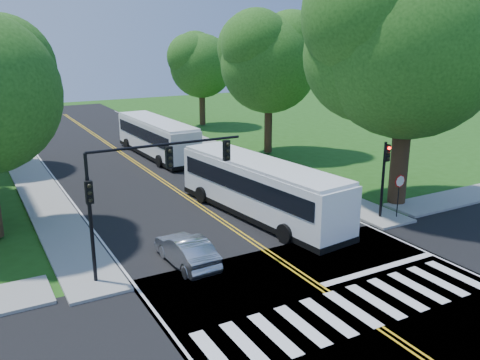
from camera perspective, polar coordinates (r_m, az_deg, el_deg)
ground at (r=21.20m, az=11.55°, el=-13.41°), size 140.00×140.00×0.00m
road at (r=35.63m, az=-7.46°, el=-0.93°), size 14.00×96.00×0.01m
cross_road at (r=21.20m, az=11.55°, el=-13.40°), size 60.00×12.00×0.01m
center_line at (r=39.24m, az=-9.64°, el=0.58°), size 0.36×70.00×0.01m
edge_line_w at (r=37.65m, az=-19.41°, el=-0.78°), size 0.12×70.00×0.01m
edge_line_e at (r=41.88m, az=-0.86°, el=1.79°), size 0.12×70.00×0.01m
crosswalk at (r=20.87m, az=12.46°, el=-13.93°), size 12.60×3.00×0.01m
stop_bar at (r=24.39m, az=15.46°, el=-9.55°), size 6.60×0.40×0.01m
sidewalk_nw at (r=40.31m, az=-22.27°, el=0.09°), size 2.60×40.00×0.15m
sidewalk_ne at (r=45.13m, az=-0.98°, el=2.91°), size 2.60×40.00×0.15m
tree_ne_big at (r=31.97m, az=18.52°, el=14.00°), size 10.80×10.80×14.91m
tree_east_mid at (r=44.77m, az=3.30°, el=12.85°), size 8.40×8.40×11.93m
tree_east_far at (r=59.36m, az=-4.35°, el=12.64°), size 7.20×7.20×10.34m
signal_nw at (r=22.05m, az=-10.75°, el=0.14°), size 7.15×0.46×5.66m
signal_ne at (r=29.77m, az=15.92°, el=1.12°), size 0.30×0.46×4.40m
stop_sign at (r=30.27m, az=17.47°, el=-0.60°), size 0.76×0.08×2.53m
bus_lead at (r=29.41m, az=2.23°, el=-0.88°), size 4.32×13.06×3.32m
bus_follow at (r=45.02m, az=-9.34°, el=4.79°), size 3.36×12.51×3.21m
hatchback at (r=23.75m, az=-6.04°, el=-7.88°), size 1.67×4.33×1.41m
suv at (r=32.39m, az=5.29°, el=-1.28°), size 3.50×5.48×1.41m
dark_sedan at (r=36.99m, az=1.25°, el=0.86°), size 3.01×4.64×1.25m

